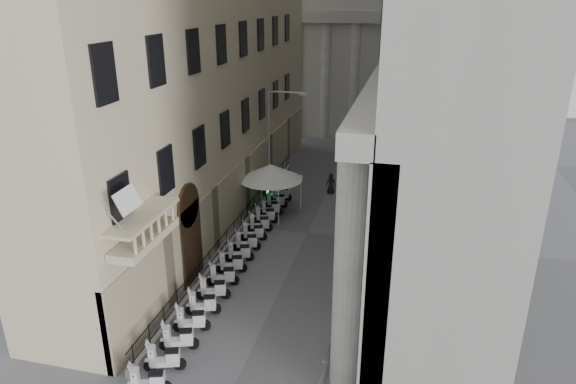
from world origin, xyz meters
name	(u,v)px	position (x,y,z in m)	size (l,w,h in m)	color
iron_fence	(239,234)	(-4.30, 18.00, 0.00)	(0.30, 28.00, 1.40)	black
blue_awning	(378,201)	(4.15, 26.00, 0.00)	(1.60, 3.00, 3.00)	navy
flag	(148,365)	(-4.00, 5.00, 0.00)	(1.00, 1.40, 8.20)	#9E0C11
scooter_1	(166,370)	(-3.08, 4.87, 0.00)	(0.56, 1.40, 1.50)	silver
scooter_2	(180,349)	(-3.08, 6.25, 0.00)	(0.56, 1.40, 1.50)	silver
scooter_3	(193,331)	(-3.08, 7.63, 0.00)	(0.56, 1.40, 1.50)	silver
scooter_4	(204,314)	(-3.08, 9.01, 0.00)	(0.56, 1.40, 1.50)	silver
scooter_5	(214,299)	(-3.08, 10.39, 0.00)	(0.56, 1.40, 1.50)	silver
scooter_6	(224,285)	(-3.08, 11.77, 0.00)	(0.56, 1.40, 1.50)	silver
scooter_7	(232,273)	(-3.08, 13.15, 0.00)	(0.56, 1.40, 1.50)	silver
scooter_8	(240,261)	(-3.08, 14.53, 0.00)	(0.56, 1.40, 1.50)	silver
scooter_9	(247,250)	(-3.08, 15.91, 0.00)	(0.56, 1.40, 1.50)	silver
scooter_10	(254,241)	(-3.08, 17.29, 0.00)	(0.56, 1.40, 1.50)	silver
scooter_11	(260,232)	(-3.08, 18.67, 0.00)	(0.56, 1.40, 1.50)	silver
scooter_12	(266,223)	(-3.08, 20.05, 0.00)	(0.56, 1.40, 1.50)	silver
scooter_13	(271,215)	(-3.08, 21.43, 0.00)	(0.56, 1.40, 1.50)	silver
scooter_14	(276,208)	(-3.08, 22.81, 0.00)	(0.56, 1.40, 1.50)	silver
scooter_15	(281,201)	(-3.08, 24.19, 0.00)	(0.56, 1.40, 1.50)	silver
barrier_0	(324,384)	(3.50, 5.64, 0.00)	(0.60, 2.40, 1.10)	#9A9CA1
barrier_1	(334,345)	(3.50, 8.14, 0.00)	(0.60, 2.40, 1.10)	#9A9CA1
barrier_2	(342,314)	(3.50, 10.64, 0.00)	(0.60, 2.40, 1.10)	#9A9CA1
barrier_3	(348,287)	(3.50, 13.14, 0.00)	(0.60, 2.40, 1.10)	#9A9CA1
barrier_4	(354,265)	(3.50, 15.64, 0.00)	(0.60, 2.40, 1.10)	#9A9CA1
barrier_5	(358,246)	(3.50, 18.14, 0.00)	(0.60, 2.40, 1.10)	#9A9CA1
barrier_6	(363,229)	(3.50, 20.64, 0.00)	(0.60, 2.40, 1.10)	#9A9CA1
barrier_7	(366,215)	(3.50, 23.14, 0.00)	(0.60, 2.40, 1.10)	#9A9CA1
security_tent	(268,170)	(-3.60, 22.53, 3.03)	(4.46, 4.46, 3.62)	silver
street_lamp	(274,139)	(-3.30, 23.20, 5.10)	(2.78, 0.24, 8.53)	gray
info_kiosk	(267,188)	(-4.19, 24.26, 0.96)	(0.38, 0.92, 1.91)	black
pedestrian_a	(349,167)	(1.24, 30.69, 0.93)	(0.68, 0.45, 1.86)	#0D1235
pedestrian_b	(342,163)	(0.50, 32.01, 0.81)	(0.79, 0.61, 1.62)	black
pedestrian_c	(331,183)	(0.34, 26.79, 0.79)	(0.78, 0.50, 1.59)	black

